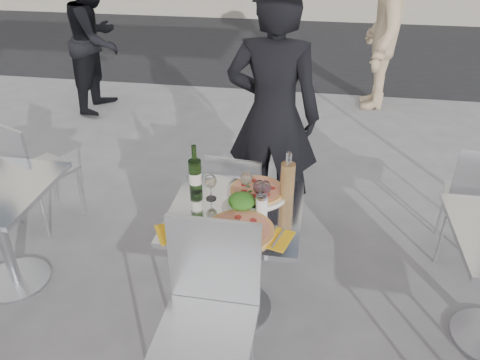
% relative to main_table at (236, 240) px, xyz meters
% --- Properties ---
extents(ground, '(80.00, 80.00, 0.00)m').
position_rel_main_table_xyz_m(ground, '(0.00, 0.00, -0.54)').
color(ground, slate).
extents(street_asphalt, '(24.00, 5.00, 0.00)m').
position_rel_main_table_xyz_m(street_asphalt, '(0.00, 6.50, -0.54)').
color(street_asphalt, black).
rests_on(street_asphalt, ground).
extents(main_table, '(0.72, 0.72, 0.75)m').
position_rel_main_table_xyz_m(main_table, '(0.00, 0.00, 0.00)').
color(main_table, '#B7BABF').
rests_on(main_table, ground).
extents(chair_far, '(0.41, 0.42, 0.81)m').
position_rel_main_table_xyz_m(chair_far, '(-0.09, 0.55, -0.06)').
color(chair_far, silver).
rests_on(chair_far, ground).
extents(chair_near, '(0.45, 0.47, 0.98)m').
position_rel_main_table_xyz_m(chair_near, '(-0.03, -0.55, 0.04)').
color(chair_near, silver).
rests_on(chair_near, ground).
extents(side_chair_lfar, '(0.54, 0.54, 0.89)m').
position_rel_main_table_xyz_m(side_chair_lfar, '(-1.66, 0.64, -0.01)').
color(side_chair_lfar, silver).
rests_on(side_chair_lfar, ground).
extents(side_chair_rfar, '(0.49, 0.50, 0.90)m').
position_rel_main_table_xyz_m(side_chair_rfar, '(1.50, 0.71, -0.00)').
color(side_chair_rfar, silver).
rests_on(side_chair_rfar, ground).
extents(woman_diner, '(0.69, 0.48, 1.82)m').
position_rel_main_table_xyz_m(woman_diner, '(0.10, 0.95, 0.37)').
color(woman_diner, black).
rests_on(woman_diner, ground).
extents(pedestrian_a, '(0.66, 0.83, 1.67)m').
position_rel_main_table_xyz_m(pedestrian_a, '(-2.18, 3.07, 0.29)').
color(pedestrian_a, black).
rests_on(pedestrian_a, ground).
extents(pedestrian_b, '(0.74, 1.26, 1.92)m').
position_rel_main_table_xyz_m(pedestrian_b, '(1.06, 3.67, 0.42)').
color(pedestrian_b, tan).
rests_on(pedestrian_b, ground).
extents(pizza_near, '(0.35, 0.35, 0.02)m').
position_rel_main_table_xyz_m(pizza_near, '(0.06, -0.19, 0.22)').
color(pizza_near, '#E6AE59').
rests_on(pizza_near, main_table).
extents(pizza_far, '(0.35, 0.35, 0.03)m').
position_rel_main_table_xyz_m(pizza_far, '(0.09, 0.19, 0.23)').
color(pizza_far, white).
rests_on(pizza_far, main_table).
extents(salad_plate, '(0.22, 0.22, 0.09)m').
position_rel_main_table_xyz_m(salad_plate, '(0.03, 0.02, 0.25)').
color(salad_plate, white).
rests_on(salad_plate, main_table).
extents(wine_bottle, '(0.07, 0.08, 0.29)m').
position_rel_main_table_xyz_m(wine_bottle, '(-0.26, 0.15, 0.32)').
color(wine_bottle, '#294B1C').
rests_on(wine_bottle, main_table).
extents(carafe, '(0.08, 0.08, 0.29)m').
position_rel_main_table_xyz_m(carafe, '(0.27, 0.16, 0.33)').
color(carafe, tan).
rests_on(carafe, main_table).
extents(sugar_shaker, '(0.06, 0.06, 0.11)m').
position_rel_main_table_xyz_m(sugar_shaker, '(0.14, -0.01, 0.26)').
color(sugar_shaker, white).
rests_on(sugar_shaker, main_table).
extents(wineglass_white_a, '(0.07, 0.07, 0.16)m').
position_rel_main_table_xyz_m(wineglass_white_a, '(-0.16, 0.09, 0.32)').
color(wineglass_white_a, white).
rests_on(wineglass_white_a, main_table).
extents(wineglass_white_b, '(0.07, 0.07, 0.16)m').
position_rel_main_table_xyz_m(wineglass_white_b, '(0.04, 0.15, 0.32)').
color(wineglass_white_b, white).
rests_on(wineglass_white_b, main_table).
extents(wineglass_red_a, '(0.07, 0.07, 0.16)m').
position_rel_main_table_xyz_m(wineglass_red_a, '(0.12, 0.07, 0.32)').
color(wineglass_red_a, white).
rests_on(wineglass_red_a, main_table).
extents(wineglass_red_b, '(0.07, 0.07, 0.16)m').
position_rel_main_table_xyz_m(wineglass_red_b, '(0.15, 0.06, 0.32)').
color(wineglass_red_b, white).
rests_on(wineglass_red_b, main_table).
extents(napkin_left, '(0.25, 0.25, 0.01)m').
position_rel_main_table_xyz_m(napkin_left, '(-0.27, -0.25, 0.21)').
color(napkin_left, yellow).
rests_on(napkin_left, main_table).
extents(napkin_right, '(0.22, 0.22, 0.01)m').
position_rel_main_table_xyz_m(napkin_right, '(0.23, -0.22, 0.21)').
color(napkin_right, yellow).
rests_on(napkin_right, main_table).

